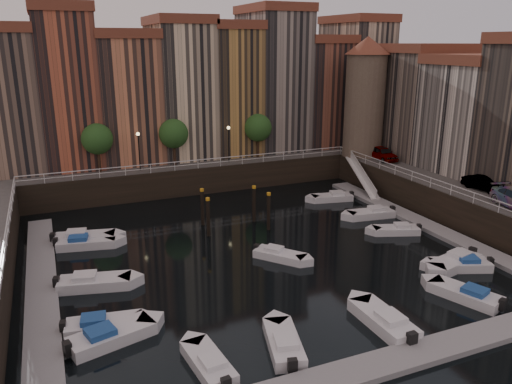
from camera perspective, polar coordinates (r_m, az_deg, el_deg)
name	(u,v)px	position (r m, az deg, el deg)	size (l,w,h in m)	color
ground	(255,248)	(41.07, -0.07, -6.38)	(200.00, 200.00, 0.00)	black
quay_far	(176,162)	(64.24, -9.13, 3.37)	(80.00, 20.00, 3.00)	black
dock_left	(42,287)	(37.42, -23.30, -9.98)	(2.00, 28.00, 0.35)	gray
dock_right	(421,223)	(48.48, 18.38, -3.36)	(2.00, 28.00, 0.35)	gray
dock_near	(383,364)	(28.06, 14.31, -18.53)	(30.00, 2.00, 0.35)	gray
mountains	(105,73)	(145.96, -16.88, 12.84)	(145.00, 100.00, 18.00)	#2D382D
far_terrace	(205,87)	(61.23, -5.89, 11.82)	(48.70, 10.30, 17.50)	#876955
right_terrace	(478,109)	(56.82, 24.04, 8.68)	(9.30, 24.30, 14.00)	#746558
corner_tower	(365,95)	(60.56, 12.35, 10.75)	(5.20, 5.20, 13.80)	#6B5B4C
promenade_trees	(180,133)	(55.48, -8.73, 6.65)	(21.20, 3.20, 5.20)	black
street_lamps	(185,141)	(54.74, -8.10, 5.80)	(10.36, 0.36, 4.18)	black
railings	(234,188)	(44.08, -2.54, 0.47)	(36.08, 34.04, 0.52)	white
gangway	(362,175)	(56.74, 12.02, 1.87)	(2.78, 8.32, 3.73)	white
mooring_pilings	(234,211)	(44.81, -2.58, -2.13)	(5.77, 3.83, 3.78)	black
boat_left_0	(110,336)	(30.12, -16.35, -15.55)	(5.15, 3.01, 1.15)	silver
boat_left_1	(102,325)	(31.34, -17.15, -14.32)	(4.71, 2.34, 1.06)	silver
boat_left_2	(93,282)	(36.38, -18.12, -9.80)	(5.22, 2.89, 1.17)	silver
boat_left_3	(85,243)	(43.38, -18.94, -5.51)	(5.01, 2.67, 1.12)	silver
boat_left_4	(83,238)	(44.38, -19.12, -4.99)	(5.31, 2.87, 1.19)	silver
boat_right_0	(455,262)	(40.52, 21.80, -7.41)	(5.06, 2.83, 1.13)	silver
boat_right_1	(461,265)	(40.25, 22.41, -7.69)	(4.69, 3.13, 1.06)	silver
boat_right_2	(397,230)	(45.63, 15.81, -4.19)	(4.30, 2.79, 0.97)	silver
boat_right_3	(372,214)	(49.14, 13.08, -2.42)	(4.87, 2.29, 1.10)	silver
boat_right_4	(333,197)	(53.52, 8.76, -0.60)	(4.65, 2.46, 1.04)	silver
boat_near_0	(209,364)	(27.14, -5.39, -18.95)	(2.00, 4.45, 1.00)	silver
boat_near_1	(284,344)	(28.48, 3.22, -16.93)	(2.74, 4.76, 1.07)	silver
boat_near_2	(384,321)	(31.29, 14.46, -14.05)	(1.88, 5.13, 1.18)	silver
boat_near_3	(467,294)	(35.91, 22.93, -10.73)	(3.22, 4.90, 1.11)	silver
car_a	(383,154)	(59.37, 14.27, 4.22)	(1.83, 4.55, 1.55)	gray
car_b	(484,184)	(50.18, 24.60, 0.80)	(1.40, 4.01, 1.32)	gray
boat_extra_659	(279,255)	(38.97, 2.64, -7.20)	(3.74, 4.12, 0.99)	silver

